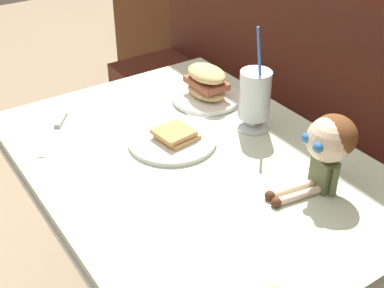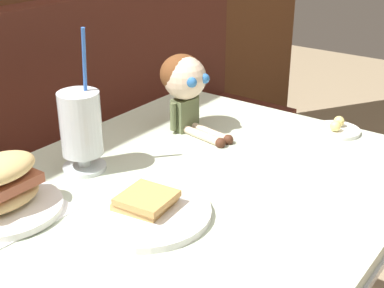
# 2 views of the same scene
# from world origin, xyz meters

# --- Properties ---
(booth_bench) EXTENTS (2.60, 0.48, 1.00)m
(booth_bench) POSITION_xyz_m (0.00, 0.81, 0.33)
(booth_bench) COLOR #512319
(booth_bench) RESTS_ON ground
(diner_table) EXTENTS (1.11, 0.81, 0.74)m
(diner_table) POSITION_xyz_m (0.00, 0.18, 0.54)
(diner_table) COLOR beige
(diner_table) RESTS_ON ground
(toast_plate) EXTENTS (0.25, 0.25, 0.04)m
(toast_plate) POSITION_xyz_m (-0.10, 0.18, 0.75)
(toast_plate) COLOR white
(toast_plate) RESTS_ON diner_table
(milkshake_glass) EXTENTS (0.10, 0.10, 0.32)m
(milkshake_glass) POSITION_xyz_m (-0.04, 0.41, 0.84)
(milkshake_glass) COLOR silver
(milkshake_glass) RESTS_ON diner_table
(sandwich_plate) EXTENTS (0.22, 0.22, 0.12)m
(sandwich_plate) POSITION_xyz_m (-0.26, 0.40, 0.79)
(sandwich_plate) COLOR white
(sandwich_plate) RESTS_ON diner_table
(butter_saucer) EXTENTS (0.12, 0.12, 0.04)m
(butter_saucer) POSITION_xyz_m (0.49, 0.04, 0.75)
(butter_saucer) COLOR white
(butter_saucer) RESTS_ON diner_table
(seated_doll) EXTENTS (0.13, 0.23, 0.20)m
(seated_doll) POSITION_xyz_m (0.28, 0.37, 0.87)
(seated_doll) COLOR #5B6642
(seated_doll) RESTS_ON diner_table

